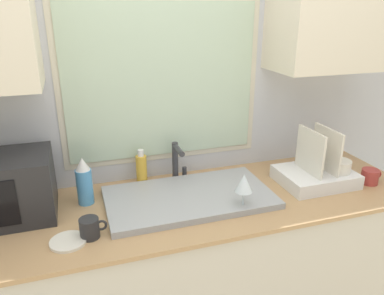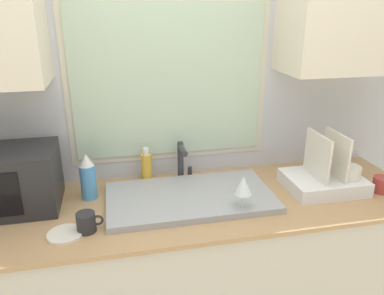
{
  "view_description": "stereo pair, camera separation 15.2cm",
  "coord_description": "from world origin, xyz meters",
  "px_view_note": "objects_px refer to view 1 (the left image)",
  "views": [
    {
      "loc": [
        -0.43,
        -1.16,
        1.76
      ],
      "look_at": [
        0.04,
        0.29,
        1.18
      ],
      "focal_mm": 35.0,
      "sensor_mm": 36.0,
      "label": 1
    },
    {
      "loc": [
        -0.28,
        -1.2,
        1.76
      ],
      "look_at": [
        0.04,
        0.29,
        1.18
      ],
      "focal_mm": 35.0,
      "sensor_mm": 36.0,
      "label": 2
    }
  ],
  "objects_px": {
    "wine_glass": "(244,184)",
    "dish_rack": "(318,172)",
    "spray_bottle": "(84,182)",
    "faucet": "(177,159)",
    "mug_near_sink": "(90,228)",
    "soap_bottle": "(141,169)"
  },
  "relations": [
    {
      "from": "wine_glass",
      "to": "dish_rack",
      "type": "bearing_deg",
      "value": 15.74
    },
    {
      "from": "spray_bottle",
      "to": "faucet",
      "type": "bearing_deg",
      "value": 12.16
    },
    {
      "from": "mug_near_sink",
      "to": "wine_glass",
      "type": "distance_m",
      "value": 0.67
    },
    {
      "from": "spray_bottle",
      "to": "mug_near_sink",
      "type": "height_order",
      "value": "spray_bottle"
    },
    {
      "from": "dish_rack",
      "to": "soap_bottle",
      "type": "height_order",
      "value": "dish_rack"
    },
    {
      "from": "faucet",
      "to": "dish_rack",
      "type": "distance_m",
      "value": 0.72
    },
    {
      "from": "spray_bottle",
      "to": "mug_near_sink",
      "type": "bearing_deg",
      "value": -89.85
    },
    {
      "from": "faucet",
      "to": "spray_bottle",
      "type": "bearing_deg",
      "value": -167.84
    },
    {
      "from": "dish_rack",
      "to": "wine_glass",
      "type": "height_order",
      "value": "dish_rack"
    },
    {
      "from": "spray_bottle",
      "to": "wine_glass",
      "type": "bearing_deg",
      "value": -23.61
    },
    {
      "from": "dish_rack",
      "to": "mug_near_sink",
      "type": "distance_m",
      "value": 1.15
    },
    {
      "from": "faucet",
      "to": "spray_bottle",
      "type": "height_order",
      "value": "spray_bottle"
    },
    {
      "from": "faucet",
      "to": "wine_glass",
      "type": "distance_m",
      "value": 0.43
    },
    {
      "from": "spray_bottle",
      "to": "mug_near_sink",
      "type": "xyz_separation_m",
      "value": [
        0.0,
        -0.29,
        -0.07
      ]
    },
    {
      "from": "mug_near_sink",
      "to": "faucet",
      "type": "bearing_deg",
      "value": 39.91
    },
    {
      "from": "spray_bottle",
      "to": "wine_glass",
      "type": "relative_size",
      "value": 1.26
    },
    {
      "from": "dish_rack",
      "to": "spray_bottle",
      "type": "xyz_separation_m",
      "value": [
        -1.14,
        0.15,
        0.05
      ]
    },
    {
      "from": "wine_glass",
      "to": "soap_bottle",
      "type": "bearing_deg",
      "value": 132.58
    },
    {
      "from": "dish_rack",
      "to": "mug_near_sink",
      "type": "bearing_deg",
      "value": -173.14
    },
    {
      "from": "soap_bottle",
      "to": "mug_near_sink",
      "type": "xyz_separation_m",
      "value": [
        -0.28,
        -0.41,
        -0.04
      ]
    },
    {
      "from": "faucet",
      "to": "wine_glass",
      "type": "bearing_deg",
      "value": -63.71
    },
    {
      "from": "dish_rack",
      "to": "faucet",
      "type": "bearing_deg",
      "value": 159.44
    }
  ]
}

